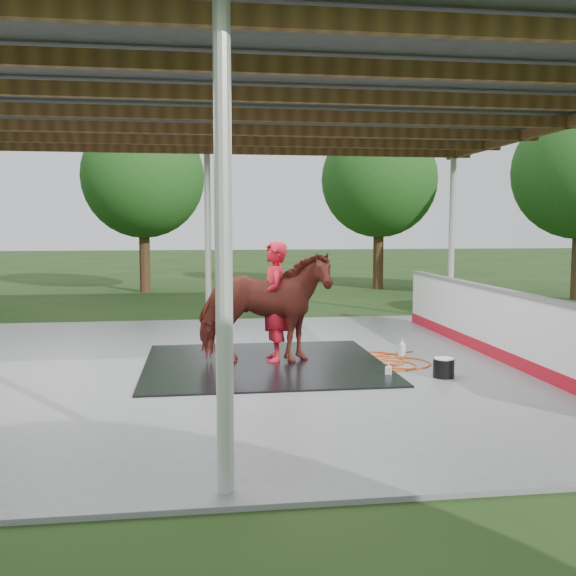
{
  "coord_description": "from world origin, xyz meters",
  "views": [
    {
      "loc": [
        -0.19,
        -9.75,
        2.2
      ],
      "look_at": [
        1.14,
        -0.16,
        1.26
      ],
      "focal_mm": 40.0,
      "sensor_mm": 36.0,
      "label": 1
    }
  ],
  "objects": [
    {
      "name": "concrete_slab",
      "position": [
        0.0,
        0.0,
        0.03
      ],
      "size": [
        12.0,
        10.0,
        0.05
      ],
      "primitive_type": "cube",
      "color": "slate",
      "rests_on": "ground"
    },
    {
      "name": "tree_belt",
      "position": [
        0.3,
        0.9,
        3.79
      ],
      "size": [
        28.0,
        28.0,
        5.8
      ],
      "color": "#382314",
      "rests_on": "ground"
    },
    {
      "name": "wash_bucket",
      "position": [
        3.23,
        -1.18,
        0.19
      ],
      "size": [
        0.3,
        0.3,
        0.28
      ],
      "color": "black",
      "rests_on": "concrete_slab"
    },
    {
      "name": "dasher_board",
      "position": [
        4.6,
        0.0,
        0.59
      ],
      "size": [
        0.16,
        8.0,
        1.15
      ],
      "color": "#B30E20",
      "rests_on": "concrete_slab"
    },
    {
      "name": "ground",
      "position": [
        0.0,
        0.0,
        0.0
      ],
      "size": [
        100.0,
        100.0,
        0.0
      ],
      "primitive_type": "plane",
      "color": "#1E3814"
    },
    {
      "name": "pavilion_structure",
      "position": [
        0.0,
        -0.0,
        3.97
      ],
      "size": [
        12.6,
        10.6,
        4.05
      ],
      "color": "beige",
      "rests_on": "ground"
    },
    {
      "name": "rubber_mat",
      "position": [
        0.79,
        0.01,
        0.06
      ],
      "size": [
        3.67,
        3.44,
        0.03
      ],
      "primitive_type": "cube",
      "color": "black",
      "rests_on": "concrete_slab"
    },
    {
      "name": "hose_coil",
      "position": [
        2.7,
        -0.05,
        0.06
      ],
      "size": [
        1.37,
        1.48,
        0.02
      ],
      "color": "#BC440D",
      "rests_on": "concrete_slab"
    },
    {
      "name": "soap_bottle_a",
      "position": [
        3.08,
        0.25,
        0.21
      ],
      "size": [
        0.13,
        0.13,
        0.32
      ],
      "primitive_type": "imported",
      "rotation": [
        0.0,
        0.0,
        0.05
      ],
      "color": "silver",
      "rests_on": "concrete_slab"
    },
    {
      "name": "handler",
      "position": [
        0.97,
        0.24,
        1.0
      ],
      "size": [
        0.46,
        0.7,
        1.9
      ],
      "primitive_type": "imported",
      "rotation": [
        0.0,
        0.0,
        -1.58
      ],
      "color": "red",
      "rests_on": "concrete_slab"
    },
    {
      "name": "horse",
      "position": [
        0.79,
        0.01,
        0.94
      ],
      "size": [
        2.15,
        1.17,
        1.73
      ],
      "primitive_type": "imported",
      "rotation": [
        0.0,
        0.0,
        1.45
      ],
      "color": "maroon",
      "rests_on": "rubber_mat"
    },
    {
      "name": "soap_bottle_b",
      "position": [
        2.48,
        -0.99,
        0.15
      ],
      "size": [
        0.12,
        0.12,
        0.2
      ],
      "primitive_type": "imported",
      "rotation": [
        0.0,
        0.0,
        -0.37
      ],
      "color": "#338CD8",
      "rests_on": "concrete_slab"
    }
  ]
}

